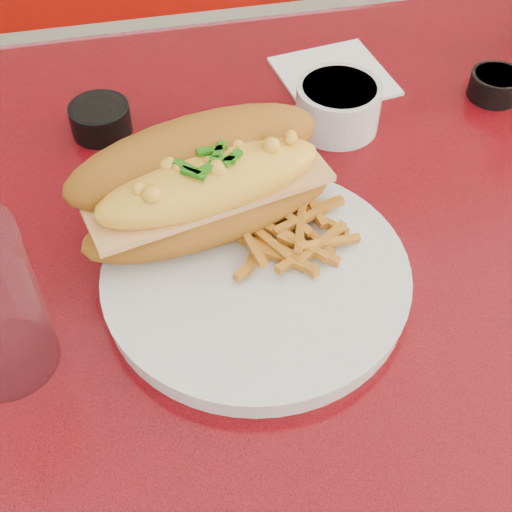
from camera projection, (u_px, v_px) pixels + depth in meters
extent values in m
plane|color=beige|center=(344.00, 506.00, 1.30)|extent=(8.00, 8.00, 0.00)
cube|color=red|center=(409.00, 215.00, 0.74)|extent=(1.20, 0.80, 0.04)
cube|color=silver|center=(310.00, 20.00, 1.01)|extent=(1.22, 0.03, 0.04)
cylinder|color=silver|center=(367.00, 402.00, 1.03)|extent=(0.09, 0.09, 0.72)
cylinder|color=silver|center=(344.00, 503.00, 1.29)|extent=(0.52, 0.52, 0.03)
cube|color=#A1130A|center=(254.00, 144.00, 1.64)|extent=(1.20, 0.50, 0.45)
cylinder|color=silver|center=(256.00, 279.00, 0.65)|extent=(0.35, 0.35, 0.02)
cylinder|color=silver|center=(256.00, 271.00, 0.64)|extent=(0.35, 0.35, 0.00)
ellipsoid|color=#A2631A|center=(212.00, 210.00, 0.66)|extent=(0.26, 0.14, 0.05)
cube|color=#EBB269|center=(211.00, 193.00, 0.64)|extent=(0.23, 0.11, 0.01)
ellipsoid|color=yellow|center=(210.00, 182.00, 0.63)|extent=(0.23, 0.11, 0.05)
ellipsoid|color=#A2631A|center=(195.00, 157.00, 0.65)|extent=(0.26, 0.14, 0.10)
cube|color=silver|center=(317.00, 240.00, 0.67)|extent=(0.05, 0.10, 0.00)
cube|color=silver|center=(275.00, 205.00, 0.70)|extent=(0.03, 0.03, 0.00)
cylinder|color=silver|center=(338.00, 106.00, 0.79)|extent=(0.10, 0.10, 0.05)
cylinder|color=black|center=(340.00, 89.00, 0.78)|extent=(0.09, 0.09, 0.01)
cylinder|color=black|center=(100.00, 119.00, 0.79)|extent=(0.09, 0.09, 0.03)
cylinder|color=#CE7F4B|center=(99.00, 109.00, 0.78)|extent=(0.08, 0.08, 0.01)
cylinder|color=black|center=(495.00, 85.00, 0.84)|extent=(0.07, 0.07, 0.03)
cylinder|color=#CE7F4B|center=(498.00, 77.00, 0.83)|extent=(0.06, 0.06, 0.01)
cube|color=white|center=(334.00, 76.00, 0.88)|extent=(0.14, 0.14, 0.00)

